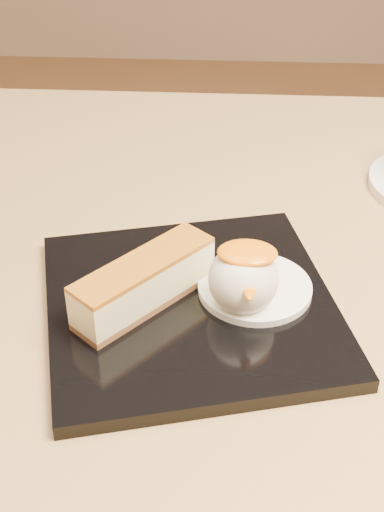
# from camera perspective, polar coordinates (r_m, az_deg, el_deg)

# --- Properties ---
(table) EXTENTS (0.80, 0.80, 0.72)m
(table) POSITION_cam_1_polar(r_m,az_deg,el_deg) (0.70, 4.27, -12.32)
(table) COLOR black
(table) RESTS_ON ground
(dessert_plate) EXTENTS (0.27, 0.27, 0.01)m
(dessert_plate) POSITION_cam_1_polar(r_m,az_deg,el_deg) (0.56, -0.12, -4.03)
(dessert_plate) COLOR black
(dessert_plate) RESTS_ON table
(cheesecake) EXTENTS (0.10, 0.11, 0.04)m
(cheesecake) POSITION_cam_1_polar(r_m,az_deg,el_deg) (0.54, -3.86, -2.13)
(cheesecake) COLOR brown
(cheesecake) RESTS_ON dessert_plate
(cream_smear) EXTENTS (0.09, 0.09, 0.01)m
(cream_smear) POSITION_cam_1_polar(r_m,az_deg,el_deg) (0.56, 5.05, -2.53)
(cream_smear) COLOR white
(cream_smear) RESTS_ON dessert_plate
(ice_cream_scoop) EXTENTS (0.05, 0.05, 0.05)m
(ice_cream_scoop) POSITION_cam_1_polar(r_m,az_deg,el_deg) (0.53, 4.13, -1.84)
(ice_cream_scoop) COLOR white
(ice_cream_scoop) RESTS_ON cream_smear
(mango_sauce) EXTENTS (0.04, 0.03, 0.01)m
(mango_sauce) POSITION_cam_1_polar(r_m,az_deg,el_deg) (0.52, 4.45, 0.26)
(mango_sauce) COLOR orange
(mango_sauce) RESTS_ON ice_cream_scoop
(mint_sprig) EXTENTS (0.04, 0.03, 0.00)m
(mint_sprig) POSITION_cam_1_polar(r_m,az_deg,el_deg) (0.58, 2.15, -0.62)
(mint_sprig) COLOR #2B842D
(mint_sprig) RESTS_ON cream_smear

